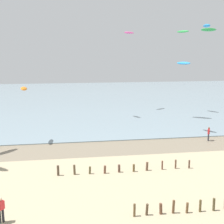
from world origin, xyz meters
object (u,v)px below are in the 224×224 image
Objects in this scene: kite_aloft_11 at (209,30)px; kite_aloft_3 at (207,26)px; kite_aloft_0 at (183,32)px; kite_aloft_4 at (24,89)px; person_nearest_camera at (209,133)px; person_mid_beach at (1,209)px; kite_aloft_2 at (184,63)px; kite_aloft_7 at (129,33)px.

kite_aloft_3 is at bearing 63.70° from kite_aloft_11.
kite_aloft_0 reaches higher than kite_aloft_4.
person_nearest_camera is 1.00× the size of person_mid_beach.
kite_aloft_3 is at bearing 112.49° from kite_aloft_2.
kite_aloft_0 is 1.19× the size of kite_aloft_2.
person_mid_beach is at bearing 113.02° from kite_aloft_0.
person_nearest_camera is 0.73× the size of kite_aloft_7.
kite_aloft_11 is at bearing 113.17° from kite_aloft_2.
person_nearest_camera is at bearing 35.17° from person_mid_beach.
kite_aloft_2 is at bearing 159.17° from kite_aloft_3.
kite_aloft_2 is at bearing 60.78° from kite_aloft_11.
kite_aloft_7 is (15.52, 35.89, 13.04)m from person_mid_beach.
kite_aloft_2 is (-4.83, -12.97, -4.82)m from kite_aloft_0.
person_nearest_camera is at bearing 171.84° from kite_aloft_3.
kite_aloft_11 is at bearing -39.18° from kite_aloft_7.
kite_aloft_11 reaches higher than kite_aloft_4.
kite_aloft_0 is (2.92, 17.18, 13.08)m from person_nearest_camera.
person_nearest_camera is at bearing 140.22° from kite_aloft_0.
kite_aloft_2 reaches higher than kite_aloft_4.
kite_aloft_11 is at bearing 49.21° from person_mid_beach.
kite_aloft_0 is 29.67m from kite_aloft_4.
person_nearest_camera is at bearing -8.04° from kite_aloft_2.
kite_aloft_3 is (6.94, 16.77, 14.03)m from person_nearest_camera.
kite_aloft_4 is 36.02m from kite_aloft_11.
person_mid_beach is at bearing 54.48° from kite_aloft_11.
person_mid_beach is 0.73× the size of kite_aloft_7.
kite_aloft_2 is (-1.90, 4.21, 8.27)m from person_nearest_camera.
kite_aloft_0 is at bearing 127.24° from kite_aloft_2.
kite_aloft_7 is 0.83× the size of kite_aloft_11.
person_nearest_camera is 25.35m from kite_aloft_7.
person_mid_beach is (-21.11, -14.87, 0.00)m from person_nearest_camera.
kite_aloft_0 is 6.46m from kite_aloft_11.
person_mid_beach is 42.15m from kite_aloft_0.
kite_aloft_3 is at bearing 119.42° from kite_aloft_4.
kite_aloft_2 is 16.41m from kite_aloft_3.
kite_aloft_11 is (5.88, 2.62, 0.55)m from kite_aloft_0.
kite_aloft_11 is at bearing 122.47° from kite_aloft_4.
kite_aloft_2 is 0.87× the size of kite_aloft_7.
kite_aloft_4 is (-24.59, -14.80, -7.53)m from kite_aloft_0.
person_nearest_camera is 21.79m from kite_aloft_0.
kite_aloft_2 reaches higher than person_mid_beach.
kite_aloft_2 reaches higher than person_nearest_camera.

